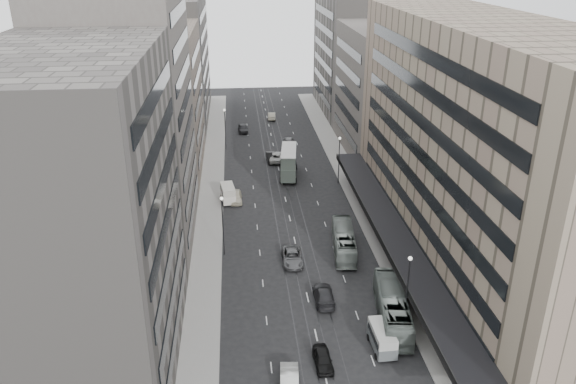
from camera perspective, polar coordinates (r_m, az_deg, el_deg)
name	(u,v)px	position (r m, az deg, el deg)	size (l,w,h in m)	color
ground	(309,302)	(65.43, 2.11, -11.12)	(220.00, 220.00, 0.00)	black
sidewalk_right	(348,177)	(100.06, 6.16, 1.54)	(4.00, 125.00, 0.15)	gray
sidewalk_left	(212,182)	(98.25, -7.70, 1.04)	(4.00, 125.00, 0.15)	gray
department_store	(479,150)	(71.40, 18.80, 4.07)	(19.20, 60.00, 30.00)	gray
building_right_mid	(385,90)	(112.17, 9.80, 10.13)	(15.00, 28.00, 24.00)	#544D49
building_right_far	(354,54)	(140.39, 6.71, 13.76)	(15.00, 32.00, 28.00)	slate
building_left_a	(79,224)	(52.39, -20.45, -3.09)	(15.00, 28.00, 30.00)	slate
building_left_b	(128,118)	(76.43, -15.97, 7.27)	(15.00, 26.00, 34.00)	#544D49
building_left_c	(156,101)	(103.36, -13.27, 9.01)	(15.00, 28.00, 25.00)	#78685D
building_left_d	(173,59)	(135.14, -11.65, 13.08)	(15.00, 38.00, 28.00)	slate
lamp_right_near	(408,283)	(60.44, 12.08, -9.00)	(0.44, 0.44, 8.32)	#262628
lamp_right_far	(339,155)	(95.53, 5.22, 3.80)	(0.44, 0.44, 8.32)	#262628
lamp_left_near	(223,219)	(72.78, -6.67, -2.74)	(0.44, 0.44, 8.32)	#262628
lamp_left_far	(225,124)	(113.02, -6.42, 6.85)	(0.44, 0.44, 8.32)	#262628
bus_near	(392,307)	(62.58, 10.55, -11.45)	(2.88, 12.32, 3.43)	slate
bus_far	(344,241)	(75.08, 5.70, -4.96)	(2.61, 11.15, 3.10)	gray
double_decker	(289,162)	(99.03, 0.07, 3.08)	(3.74, 9.43, 5.02)	slate
vw_microbus	(382,338)	(58.72, 9.55, -14.40)	(2.21, 4.64, 2.48)	#525759
panel_van	(228,193)	(89.66, -6.12, -0.11)	(2.62, 4.61, 2.77)	silver
sedan_0	(323,359)	(56.63, 3.57, -16.59)	(1.67, 4.15, 1.41)	black
sedan_1	(289,382)	(54.00, 0.14, -18.77)	(1.69, 4.85, 1.60)	silver
sedan_2	(292,257)	(72.60, 0.44, -6.61)	(2.53, 5.49, 1.53)	#57585A
sedan_3	(324,295)	(65.31, 3.66, -10.40)	(2.20, 5.42, 1.57)	#242426
sedan_4	(236,197)	(89.94, -5.31, -0.50)	(1.92, 4.77, 1.62)	beige
sedan_5	(271,157)	(107.01, -1.70, 3.56)	(1.71, 4.91, 1.62)	black
sedan_6	(276,157)	(107.14, -1.22, 3.62)	(2.82, 6.12, 1.70)	#BCBCB8
sedan_7	(289,141)	(116.49, 0.06, 5.21)	(2.09, 5.14, 1.49)	#565658
sedan_8	(243,128)	(125.13, -4.60, 6.47)	(2.01, 4.99, 1.70)	#28282A
sedan_9	(272,116)	(134.69, -1.67, 7.75)	(1.72, 4.95, 1.63)	beige
pedestrian	(440,345)	(59.38, 15.15, -14.79)	(0.72, 0.47, 1.97)	black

